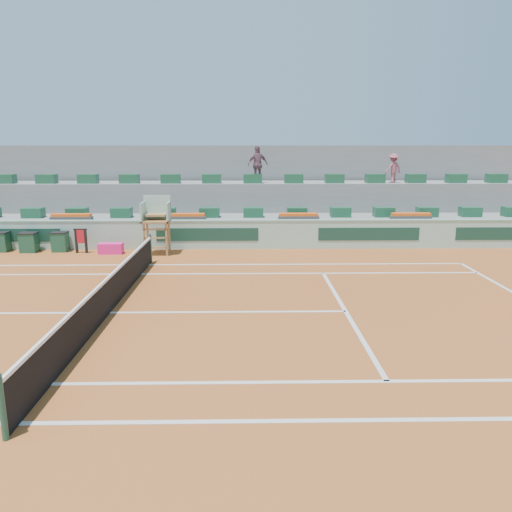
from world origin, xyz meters
name	(u,v)px	position (x,y,z in m)	size (l,w,h in m)	color
ground	(110,313)	(0.00, 0.00, 0.00)	(90.00, 90.00, 0.00)	#984A1D
seating_tier_lower	(169,227)	(0.00, 10.70, 0.60)	(36.00, 4.00, 1.20)	gray
seating_tier_upper	(174,208)	(0.00, 12.30, 1.30)	(36.00, 2.40, 2.60)	gray
stadium_back_wall	(177,188)	(0.00, 13.90, 2.20)	(36.00, 0.40, 4.40)	gray
player_bag	(111,248)	(-1.96, 7.53, 0.22)	(0.99, 0.44, 0.44)	#FF218F
spectator_mid	(258,164)	(4.25, 11.77, 3.50)	(1.05, 0.44, 1.79)	#764F60
spectator_right	(393,168)	(10.89, 11.77, 3.31)	(0.92, 0.53, 1.42)	#A1505E
court_lines	(110,313)	(0.00, 0.00, 0.01)	(23.89, 11.09, 0.01)	silver
tennis_net	(108,294)	(0.00, 0.00, 0.53)	(0.10, 11.97, 1.10)	black
advertising_hoarding	(162,234)	(0.02, 8.50, 0.63)	(36.00, 0.34, 1.26)	#9CC5B4
umpire_chair	(156,217)	(0.00, 7.50, 1.54)	(1.10, 0.90, 2.40)	olive
seat_row_lower	(166,212)	(0.00, 9.80, 1.42)	(32.90, 0.60, 0.44)	#1A5032
seat_row_upper	(171,179)	(0.00, 11.70, 2.82)	(32.90, 0.60, 0.44)	#1A5032
flower_planters	(129,217)	(-1.50, 9.00, 1.33)	(26.80, 0.36, 0.28)	#464646
drink_cooler_a	(60,242)	(-4.22, 8.02, 0.42)	(0.64, 0.56, 0.84)	#17452F
drink_cooler_b	(29,242)	(-5.48, 7.91, 0.42)	(0.69, 0.60, 0.84)	#17452F
drink_cooler_c	(0,242)	(-6.76, 8.06, 0.42)	(0.72, 0.63, 0.84)	#17452F
towel_rack	(81,239)	(-3.23, 7.70, 0.60)	(0.55, 0.09, 1.03)	black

